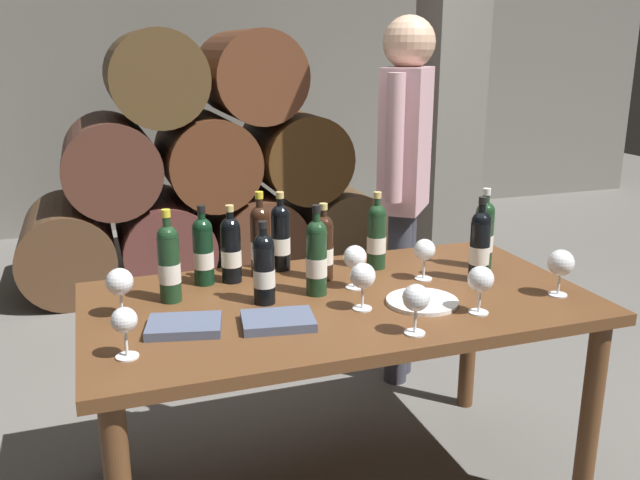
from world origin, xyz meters
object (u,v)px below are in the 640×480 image
(wine_glass_1, at_px, (416,299))
(tasting_notebook, at_px, (184,326))
(dining_table, at_px, (339,322))
(wine_bottle_6, at_px, (480,245))
(wine_glass_7, at_px, (363,277))
(serving_plate, at_px, (422,302))
(wine_bottle_3, at_px, (323,246))
(wine_bottle_10, at_px, (169,262))
(leather_ledger, at_px, (278,321))
(wine_glass_0, at_px, (355,258))
(wine_glass_2, at_px, (481,280))
(wine_bottle_0, at_px, (484,234))
(wine_bottle_9, at_px, (231,249))
(wine_glass_4, at_px, (120,283))
(wine_bottle_4, at_px, (281,236))
(wine_bottle_8, at_px, (377,235))
(sommelier_presenting, at_px, (405,169))
(wine_bottle_7, at_px, (264,268))
(wine_bottle_1, at_px, (260,240))
(wine_glass_6, at_px, (124,322))
(wine_glass_3, at_px, (425,251))
(wine_glass_5, at_px, (561,264))
(wine_bottle_5, at_px, (203,250))
(wine_bottle_2, at_px, (316,257))

(wine_glass_1, distance_m, tasting_notebook, 0.70)
(dining_table, xyz_separation_m, wine_bottle_6, (0.54, -0.00, 0.23))
(wine_glass_7, relative_size, serving_plate, 0.65)
(tasting_notebook, bearing_deg, wine_bottle_3, 41.68)
(wine_bottle_10, relative_size, leather_ledger, 1.44)
(dining_table, bearing_deg, wine_glass_0, 40.17)
(wine_glass_2, bearing_deg, wine_bottle_6, 58.69)
(wine_bottle_0, xyz_separation_m, tasting_notebook, (-1.18, -0.23, -0.12))
(wine_bottle_0, bearing_deg, wine_bottle_9, 170.65)
(wine_glass_1, bearing_deg, wine_glass_4, 152.43)
(dining_table, bearing_deg, wine_bottle_9, 137.56)
(wine_glass_2, height_order, serving_plate, wine_glass_2)
(wine_bottle_4, distance_m, wine_glass_1, 0.74)
(wine_bottle_8, xyz_separation_m, sommelier_presenting, (0.35, 0.49, 0.15))
(wine_bottle_7, bearing_deg, dining_table, -8.46)
(wine_glass_2, xyz_separation_m, tasting_notebook, (-0.91, 0.17, -0.10))
(wine_bottle_1, height_order, wine_glass_2, wine_bottle_1)
(wine_bottle_0, bearing_deg, wine_glass_6, -164.90)
(wine_bottle_7, xyz_separation_m, wine_glass_7, (0.29, -0.16, -0.01))
(wine_bottle_4, xyz_separation_m, wine_glass_1, (0.21, -0.71, -0.02))
(wine_bottle_9, distance_m, leather_ledger, 0.46)
(wine_bottle_10, height_order, wine_glass_4, wine_bottle_10)
(wine_glass_3, relative_size, wine_glass_4, 0.96)
(wine_bottle_7, relative_size, wine_glass_5, 1.72)
(wine_bottle_3, relative_size, wine_bottle_9, 1.00)
(wine_glass_2, height_order, wine_glass_5, wine_glass_5)
(wine_bottle_4, distance_m, wine_glass_7, 0.50)
(wine_bottle_6, height_order, wine_bottle_10, wine_bottle_10)
(leather_ledger, height_order, serving_plate, leather_ledger)
(wine_glass_2, bearing_deg, wine_glass_3, 92.51)
(wine_glass_2, bearing_deg, wine_bottle_0, 56.74)
(dining_table, xyz_separation_m, wine_glass_5, (0.72, -0.23, 0.21))
(wine_bottle_5, height_order, wine_bottle_7, wine_bottle_5)
(wine_bottle_5, bearing_deg, wine_glass_3, -15.79)
(wine_bottle_5, distance_m, wine_glass_3, 0.80)
(tasting_notebook, bearing_deg, wine_glass_3, 23.98)
(wine_glass_7, bearing_deg, wine_bottle_4, 105.89)
(wine_glass_0, xyz_separation_m, leather_ledger, (-0.35, -0.23, -0.10))
(wine_bottle_4, bearing_deg, wine_bottle_10, -155.51)
(wine_bottle_7, bearing_deg, wine_glass_0, 5.79)
(leather_ledger, height_order, sommelier_presenting, sommelier_presenting)
(dining_table, xyz_separation_m, wine_bottle_0, (0.64, 0.13, 0.22))
(wine_glass_4, bearing_deg, wine_glass_3, 0.16)
(wine_bottle_4, bearing_deg, wine_bottle_3, -53.45)
(wine_bottle_5, bearing_deg, leather_ledger, -71.85)
(wine_glass_5, relative_size, wine_glass_6, 1.11)
(wine_bottle_4, distance_m, wine_bottle_8, 0.37)
(wine_bottle_2, distance_m, leather_ledger, 0.32)
(dining_table, height_order, wine_bottle_7, wine_bottle_7)
(wine_bottle_1, xyz_separation_m, wine_glass_3, (0.55, -0.24, -0.03))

